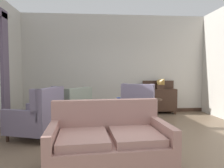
% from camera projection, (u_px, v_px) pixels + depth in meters
% --- Properties ---
extents(ground, '(8.58, 8.58, 0.00)m').
position_uv_depth(ground, '(130.00, 145.00, 3.71)').
color(ground, brown).
extents(wall_back, '(6.29, 0.08, 3.26)m').
position_uv_depth(wall_back, '(115.00, 64.00, 6.65)').
color(wall_back, '#BCB7AD').
rests_on(wall_back, ground).
extents(baseboard_back, '(6.13, 0.03, 0.12)m').
position_uv_depth(baseboard_back, '(115.00, 111.00, 6.68)').
color(baseboard_back, '#382319').
rests_on(baseboard_back, ground).
extents(coffee_table, '(0.99, 0.99, 0.50)m').
position_uv_depth(coffee_table, '(118.00, 118.00, 4.06)').
color(coffee_table, '#382319').
rests_on(coffee_table, ground).
extents(porcelain_vase, '(0.15, 0.15, 0.34)m').
position_uv_depth(porcelain_vase, '(119.00, 107.00, 4.07)').
color(porcelain_vase, '#384C93').
rests_on(porcelain_vase, coffee_table).
extents(settee, '(1.69, 1.04, 0.94)m').
position_uv_depth(settee, '(109.00, 141.00, 2.76)').
color(settee, tan).
rests_on(settee, ground).
extents(armchair_foreground_right, '(1.07, 1.10, 1.07)m').
position_uv_depth(armchair_foreground_right, '(139.00, 108.00, 5.09)').
color(armchair_foreground_right, slate).
rests_on(armchair_foreground_right, ground).
extents(armchair_back_corner, '(1.12, 1.09, 1.05)m').
position_uv_depth(armchair_back_corner, '(39.00, 117.00, 4.09)').
color(armchair_back_corner, slate).
rests_on(armchair_back_corner, ground).
extents(armchair_far_left, '(1.19, 1.18, 0.97)m').
position_uv_depth(armchair_far_left, '(72.00, 108.00, 5.20)').
color(armchair_far_left, gray).
rests_on(armchair_far_left, ground).
extents(side_table, '(0.53, 0.53, 0.68)m').
position_uv_depth(side_table, '(151.00, 109.00, 5.11)').
color(side_table, '#382319').
rests_on(side_table, ground).
extents(sideboard, '(1.06, 0.37, 1.08)m').
position_uv_depth(sideboard, '(159.00, 99.00, 6.53)').
color(sideboard, '#382319').
rests_on(sideboard, ground).
extents(gramophone, '(0.38, 0.44, 0.46)m').
position_uv_depth(gramophone, '(162.00, 83.00, 6.42)').
color(gramophone, '#382319').
rests_on(gramophone, sideboard).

